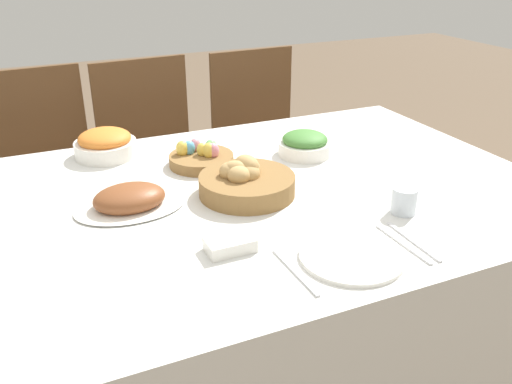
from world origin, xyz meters
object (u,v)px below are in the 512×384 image
at_px(chair_far_right, 263,149).
at_px(carrot_bowl, 105,144).
at_px(dinner_plate, 351,256).
at_px(egg_basket, 201,157).
at_px(bread_basket, 246,181).
at_px(butter_dish, 230,245).
at_px(drinking_cup, 404,201).
at_px(chair_far_left, 47,183).
at_px(knife, 403,244).
at_px(ham_platter, 130,200).
at_px(chair_far_center, 155,166).
at_px(green_salad_bowl, 305,144).
at_px(spoon, 413,241).
at_px(fork, 295,272).

bearing_deg(chair_far_right, carrot_bowl, -152.92).
bearing_deg(dinner_plate, egg_basket, 100.85).
bearing_deg(bread_basket, egg_basket, 99.63).
relative_size(chair_far_right, butter_dish, 8.64).
bearing_deg(egg_basket, chair_far_right, 51.51).
height_order(chair_far_right, drinking_cup, chair_far_right).
height_order(chair_far_left, dinner_plate, chair_far_left).
xyz_separation_m(bread_basket, carrot_bowl, (-0.31, 0.46, 0.00)).
relative_size(knife, butter_dish, 1.76).
distance_m(chair_far_right, ham_platter, 1.22).
height_order(chair_far_center, green_salad_bowl, chair_far_center).
height_order(chair_far_right, spoon, chair_far_right).
xyz_separation_m(chair_far_left, ham_platter, (0.18, -0.87, 0.28)).
relative_size(green_salad_bowl, fork, 0.90).
xyz_separation_m(carrot_bowl, green_salad_bowl, (0.61, -0.26, -0.01)).
distance_m(chair_far_center, egg_basket, 0.72).
relative_size(green_salad_bowl, butter_dish, 1.58).
bearing_deg(chair_far_center, drinking_cup, -76.94).
distance_m(ham_platter, green_salad_bowl, 0.64).
bearing_deg(green_salad_bowl, chair_far_right, 75.94).
xyz_separation_m(green_salad_bowl, spoon, (-0.04, -0.62, -0.03)).
distance_m(green_salad_bowl, knife, 0.62).
xyz_separation_m(green_salad_bowl, butter_dish, (-0.46, -0.47, -0.02)).
relative_size(chair_far_right, carrot_bowl, 4.77).
relative_size(ham_platter, carrot_bowl, 1.46).
relative_size(chair_far_right, spoon, 4.91).
bearing_deg(bread_basket, chair_far_center, 92.80).
relative_size(ham_platter, drinking_cup, 4.20).
height_order(ham_platter, green_salad_bowl, green_salad_bowl).
relative_size(chair_far_center, knife, 4.91).
relative_size(bread_basket, ham_platter, 0.92).
xyz_separation_m(chair_far_center, chair_far_left, (-0.45, -0.00, 0.00)).
distance_m(carrot_bowl, spoon, 1.05).
bearing_deg(chair_far_left, fork, -76.42).
distance_m(egg_basket, knife, 0.73).
relative_size(bread_basket, carrot_bowl, 1.34).
height_order(ham_platter, carrot_bowl, carrot_bowl).
height_order(chair_far_left, knife, chair_far_left).
distance_m(chair_far_left, carrot_bowl, 0.58).
bearing_deg(dinner_plate, butter_dish, 149.13).
bearing_deg(drinking_cup, butter_dish, 179.20).
bearing_deg(chair_far_left, green_salad_bowl, -46.44).
height_order(spoon, drinking_cup, drinking_cup).
relative_size(dinner_plate, butter_dish, 2.14).
relative_size(chair_far_center, chair_far_right, 1.00).
bearing_deg(butter_dish, ham_platter, 117.53).
bearing_deg(spoon, chair_far_center, 104.04).
xyz_separation_m(ham_platter, spoon, (0.58, -0.46, -0.02)).
bearing_deg(carrot_bowl, butter_dish, -78.15).
distance_m(chair_far_center, carrot_bowl, 0.61).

